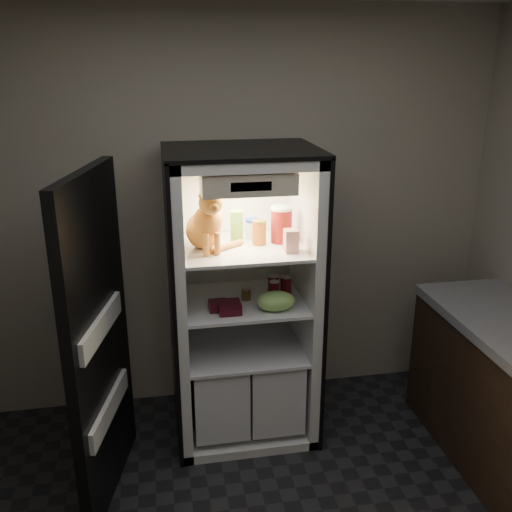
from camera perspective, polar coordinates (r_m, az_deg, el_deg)
The scene contains 16 objects.
room_shell at distance 2.10m, azimuth 4.36°, elevation -1.65°, with size 3.60×3.60×3.60m.
refrigerator at distance 3.67m, azimuth -1.42°, elevation -6.12°, with size 0.90×0.72×1.88m.
fridge_door at distance 3.19m, azimuth -15.41°, elevation -8.54°, with size 0.25×0.86×1.85m.
tabby_cat at distance 3.34m, azimuth -5.03°, elevation 3.17°, with size 0.37×0.40×0.41m.
parmesan_shaker at distance 3.47m, azimuth -1.95°, elevation 2.94°, with size 0.08×0.08×0.20m.
mayo_tub at distance 3.57m, azimuth -0.33°, elevation 2.76°, with size 0.09×0.09×0.13m.
salsa_jar at distance 3.44m, azimuth 0.32°, elevation 2.38°, with size 0.09×0.09×0.15m.
pepper_jar at distance 3.48m, azimuth 2.55°, elevation 3.17°, with size 0.13×0.13×0.22m.
cream_carton at distance 3.32m, azimuth 3.53°, elevation 1.52°, with size 0.08×0.08×0.13m, color white.
soda_can_a at distance 3.61m, azimuth 1.74°, elevation -2.91°, with size 0.07×0.07×0.13m.
soda_can_b at distance 3.59m, azimuth 3.02°, elevation -3.05°, with size 0.07×0.07×0.13m.
soda_can_c at distance 3.55m, azimuth 1.84°, elevation -3.43°, with size 0.06×0.06×0.12m.
condiment_jar at distance 3.54m, azimuth -1.01°, elevation -3.77°, with size 0.06×0.06×0.08m.
grape_bag at distance 3.40m, azimuth 2.01°, elevation -4.52°, with size 0.23×0.17×0.11m, color #91CE60.
berry_box_left at distance 3.41m, azimuth -3.82°, elevation -4.98°, with size 0.11×0.11×0.05m, color #4C0C1B.
berry_box_right at distance 3.37m, azimuth -2.66°, elevation -5.15°, with size 0.13×0.13×0.07m, color #4C0C1B.
Camera 1 is at (-0.51, -1.89, 2.37)m, focal length 40.00 mm.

